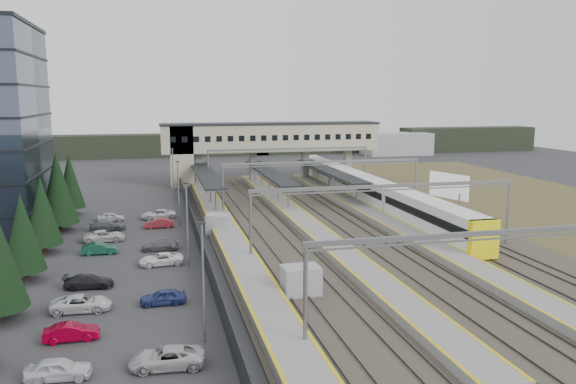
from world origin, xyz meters
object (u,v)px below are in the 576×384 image
object	(u,v)px
relay_cabin_near	(301,281)
footbridge	(256,141)
billboard	(449,187)
train	(366,189)
relay_cabin_far	(218,224)

from	to	relation	value
relay_cabin_near	footbridge	bearing A→B (deg)	83.01
footbridge	billboard	xyz separation A→B (m)	(19.68, -34.97, -3.98)
footbridge	billboard	bearing A→B (deg)	-60.63
footbridge	billboard	world-z (taller)	footbridge
footbridge	train	world-z (taller)	footbridge
billboard	relay_cabin_far	bearing A→B (deg)	-174.75
relay_cabin_far	billboard	xyz separation A→B (m)	(31.16, 2.86, 2.78)
train	billboard	bearing A→B (deg)	-56.72
relay_cabin_far	train	xyz separation A→B (m)	(23.77, 14.11, 1.00)
train	billboard	size ratio (longest dim) A/B	9.98
relay_cabin_far	billboard	world-z (taller)	billboard
relay_cabin_far	train	distance (m)	27.66
relay_cabin_far	footbridge	bearing A→B (deg)	73.13
footbridge	train	distance (m)	27.33
relay_cabin_near	relay_cabin_far	xyz separation A→B (m)	(-4.11, 22.26, -0.06)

